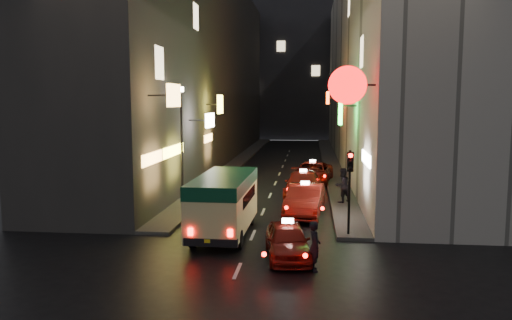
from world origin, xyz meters
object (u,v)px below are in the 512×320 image
(taxi_near, at_px, (288,238))
(traffic_light, at_px, (350,174))
(minibus, at_px, (224,198))
(pedestrian_crossing, at_px, (315,243))
(lamp_post, at_px, (182,139))

(taxi_near, bearing_deg, traffic_light, 50.15)
(taxi_near, height_order, traffic_light, traffic_light)
(minibus, xyz_separation_m, pedestrian_crossing, (3.76, -4.06, -0.65))
(pedestrian_crossing, relative_size, lamp_post, 0.31)
(taxi_near, xyz_separation_m, pedestrian_crossing, (0.96, -1.29, 0.21))
(minibus, distance_m, traffic_light, 5.31)
(minibus, height_order, traffic_light, traffic_light)
(taxi_near, relative_size, lamp_post, 0.79)
(traffic_light, bearing_deg, lamp_post, 151.09)
(traffic_light, bearing_deg, taxi_near, -129.85)
(traffic_light, distance_m, lamp_post, 9.42)
(taxi_near, bearing_deg, minibus, 135.37)
(minibus, relative_size, pedestrian_crossing, 3.11)
(minibus, distance_m, lamp_post, 5.91)
(pedestrian_crossing, distance_m, lamp_post, 11.35)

